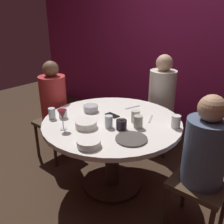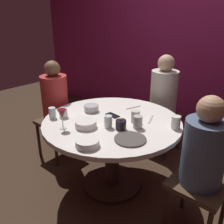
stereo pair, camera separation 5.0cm
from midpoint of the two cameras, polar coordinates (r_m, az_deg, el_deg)
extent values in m
plane|color=#382619|center=(2.65, -0.57, -16.31)|extent=(8.00, 8.00, 0.00)
cube|color=maroon|center=(3.51, 17.68, 15.58)|extent=(6.00, 0.10, 2.60)
cylinder|color=silver|center=(2.28, -0.63, -2.33)|extent=(1.28, 1.28, 0.04)
cylinder|color=#332319|center=(2.45, -0.60, -10.05)|extent=(0.14, 0.14, 0.68)
cylinder|color=#2D2116|center=(2.64, -0.57, -16.05)|extent=(0.60, 0.60, 0.03)
cube|color=#3F2D1E|center=(2.96, -13.46, -2.28)|extent=(0.40, 0.40, 0.04)
cylinder|color=#B22D2D|center=(2.86, -13.97, 2.93)|extent=(0.30, 0.30, 0.53)
sphere|color=brown|center=(2.77, -14.64, 9.66)|extent=(0.18, 0.18, 0.18)
cylinder|color=#332319|center=(3.11, -17.48, -6.34)|extent=(0.04, 0.04, 0.43)
cylinder|color=#332319|center=(2.86, -13.64, -8.57)|extent=(0.04, 0.04, 0.43)
cylinder|color=#332319|center=(3.28, -12.58, -4.27)|extent=(0.04, 0.04, 0.43)
cylinder|color=#332319|center=(3.04, -8.56, -6.16)|extent=(0.04, 0.04, 0.43)
cube|color=#3F2D1E|center=(3.09, 10.68, -0.97)|extent=(0.40, 0.40, 0.04)
cylinder|color=beige|center=(2.99, 11.09, 4.26)|extent=(0.32, 0.32, 0.55)
sphere|color=tan|center=(2.90, 11.62, 11.12)|extent=(0.19, 0.19, 0.19)
cylinder|color=#332319|center=(3.40, 9.34, -3.01)|extent=(0.04, 0.04, 0.43)
cylinder|color=#332319|center=(3.14, 6.13, -5.09)|extent=(0.04, 0.04, 0.43)
cylinder|color=#332319|center=(3.26, 14.47, -4.60)|extent=(0.04, 0.04, 0.43)
cylinder|color=#332319|center=(2.99, 11.58, -6.94)|extent=(0.04, 0.04, 0.43)
cube|color=#3F2D1E|center=(2.04, 19.05, -15.31)|extent=(0.40, 0.40, 0.04)
cylinder|color=#475670|center=(1.89, 20.09, -8.75)|extent=(0.31, 0.31, 0.50)
sphere|color=tan|center=(1.75, 21.53, 0.77)|extent=(0.19, 0.19, 0.19)
cylinder|color=#332319|center=(2.28, 24.11, -19.10)|extent=(0.04, 0.04, 0.43)
cylinder|color=#332319|center=(2.35, 15.94, -16.41)|extent=(0.04, 0.04, 0.43)
cylinder|color=#332319|center=(2.11, 11.80, -21.21)|extent=(0.04, 0.04, 0.43)
cylinder|color=black|center=(2.08, 1.52, -2.97)|extent=(0.09, 0.09, 0.08)
sphere|color=#F9D159|center=(2.05, 1.53, -1.61)|extent=(0.02, 0.02, 0.02)
cylinder|color=silver|center=(2.14, -11.90, -3.81)|extent=(0.06, 0.06, 0.01)
cylinder|color=silver|center=(2.12, -12.00, -2.65)|extent=(0.01, 0.01, 0.09)
cone|color=maroon|center=(2.09, -12.19, -0.53)|extent=(0.08, 0.08, 0.08)
cylinder|color=#4C4742|center=(1.93, 3.77, -6.26)|extent=(0.25, 0.25, 0.01)
cube|color=black|center=(2.36, -0.56, -0.76)|extent=(0.15, 0.09, 0.01)
cylinder|color=#B7B7BC|center=(2.46, -5.55, 0.87)|extent=(0.15, 0.15, 0.06)
cylinder|color=silver|center=(1.84, -6.22, -7.20)|extent=(0.18, 0.18, 0.05)
cylinder|color=silver|center=(2.13, -6.73, -2.84)|extent=(0.19, 0.19, 0.06)
cylinder|color=beige|center=(2.21, 4.84, -1.01)|extent=(0.08, 0.08, 0.11)
cylinder|color=silver|center=(2.16, 14.01, -2.20)|extent=(0.08, 0.08, 0.11)
cylinder|color=silver|center=(2.11, -1.45, -2.24)|extent=(0.07, 0.07, 0.11)
cylinder|color=silver|center=(2.35, -11.96, -0.29)|extent=(0.08, 0.08, 0.09)
cylinder|color=silver|center=(2.35, -14.42, -0.32)|extent=(0.06, 0.06, 0.10)
cylinder|color=#B2ADA3|center=(2.11, 5.44, -2.26)|extent=(0.08, 0.08, 0.11)
cube|color=#B7B7BC|center=(2.31, 8.35, -1.57)|extent=(0.08, 0.17, 0.01)
cube|color=#B7B7BC|center=(2.57, 4.28, 1.12)|extent=(0.07, 0.18, 0.01)
camera|label=1|loc=(0.03, -90.65, -0.27)|focal=39.25mm
camera|label=2|loc=(0.03, 89.35, 0.27)|focal=39.25mm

